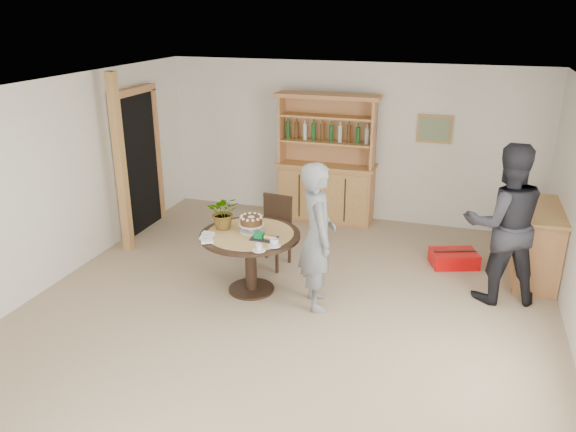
# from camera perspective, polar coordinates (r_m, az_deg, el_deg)

# --- Properties ---
(ground) EXTENTS (7.00, 7.00, 0.00)m
(ground) POSITION_cam_1_polar(r_m,az_deg,el_deg) (6.36, -0.73, -10.52)
(ground) COLOR tan
(ground) RESTS_ON ground
(room_shell) EXTENTS (6.04, 7.04, 2.52)m
(room_shell) POSITION_cam_1_polar(r_m,az_deg,el_deg) (5.67, -0.76, 4.76)
(room_shell) COLOR white
(room_shell) RESTS_ON ground
(doorway) EXTENTS (0.13, 1.10, 2.18)m
(doorway) POSITION_cam_1_polar(r_m,az_deg,el_deg) (8.83, -14.99, 5.56)
(doorway) COLOR black
(doorway) RESTS_ON ground
(pine_post) EXTENTS (0.12, 0.12, 2.50)m
(pine_post) POSITION_cam_1_polar(r_m,az_deg,el_deg) (8.02, -16.66, 4.98)
(pine_post) COLOR tan
(pine_post) RESTS_ON ground
(hutch) EXTENTS (1.62, 0.54, 2.04)m
(hutch) POSITION_cam_1_polar(r_m,az_deg,el_deg) (9.03, 3.91, 3.80)
(hutch) COLOR #B97F4E
(hutch) RESTS_ON ground
(sideboard) EXTENTS (0.54, 1.26, 0.94)m
(sideboard) POSITION_cam_1_polar(r_m,az_deg,el_deg) (7.77, 23.84, -2.52)
(sideboard) COLOR #B97F4E
(sideboard) RESTS_ON ground
(dining_table) EXTENTS (1.20, 1.20, 0.76)m
(dining_table) POSITION_cam_1_polar(r_m,az_deg,el_deg) (6.73, -3.84, -2.96)
(dining_table) COLOR black
(dining_table) RESTS_ON ground
(dining_chair) EXTENTS (0.48, 0.48, 0.95)m
(dining_chair) POSITION_cam_1_polar(r_m,az_deg,el_deg) (7.47, -1.44, -1.05)
(dining_chair) COLOR black
(dining_chair) RESTS_ON ground
(birthday_cake) EXTENTS (0.30, 0.30, 0.20)m
(birthday_cake) POSITION_cam_1_polar(r_m,az_deg,el_deg) (6.67, -3.74, -0.60)
(birthday_cake) COLOR white
(birthday_cake) RESTS_ON dining_table
(flower_vase) EXTENTS (0.47, 0.44, 0.42)m
(flower_vase) POSITION_cam_1_polar(r_m,az_deg,el_deg) (6.77, -6.52, 0.42)
(flower_vase) COLOR #3F7233
(flower_vase) RESTS_ON dining_table
(gift_tray) EXTENTS (0.30, 0.20, 0.08)m
(gift_tray) POSITION_cam_1_polar(r_m,az_deg,el_deg) (6.48, -2.51, -2.14)
(gift_tray) COLOR black
(gift_tray) RESTS_ON dining_table
(coffee_cup_a) EXTENTS (0.15, 0.15, 0.09)m
(coffee_cup_a) POSITION_cam_1_polar(r_m,az_deg,el_deg) (6.28, -1.40, -2.75)
(coffee_cup_a) COLOR white
(coffee_cup_a) RESTS_ON dining_table
(coffee_cup_b) EXTENTS (0.15, 0.15, 0.08)m
(coffee_cup_b) POSITION_cam_1_polar(r_m,az_deg,el_deg) (6.18, -2.97, -3.24)
(coffee_cup_b) COLOR white
(coffee_cup_b) RESTS_ON dining_table
(napkins) EXTENTS (0.24, 0.33, 0.03)m
(napkins) POSITION_cam_1_polar(r_m,az_deg,el_deg) (6.56, -8.21, -2.17)
(napkins) COLOR white
(napkins) RESTS_ON dining_table
(teen_boy) EXTENTS (0.64, 0.74, 1.72)m
(teen_boy) POSITION_cam_1_polar(r_m,az_deg,el_deg) (6.30, 3.00, -2.10)
(teen_boy) COLOR slate
(teen_boy) RESTS_ON ground
(adult_person) EXTENTS (1.08, 0.94, 1.90)m
(adult_person) POSITION_cam_1_polar(r_m,az_deg,el_deg) (6.87, 21.08, -0.75)
(adult_person) COLOR black
(adult_person) RESTS_ON ground
(red_suitcase) EXTENTS (0.70, 0.58, 0.21)m
(red_suitcase) POSITION_cam_1_polar(r_m,az_deg,el_deg) (7.89, 16.50, -4.15)
(red_suitcase) COLOR red
(red_suitcase) RESTS_ON ground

